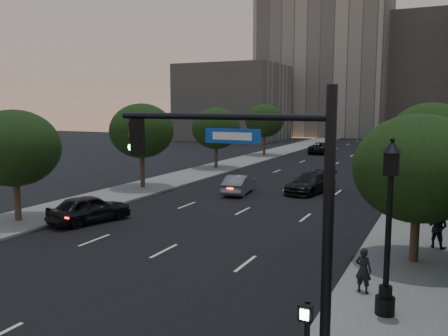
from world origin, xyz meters
The scene contains 26 objects.
ground centered at (0.00, 0.00, 0.00)m, with size 160.00×160.00×0.00m, color black.
road_surface centered at (0.00, 30.00, 0.01)m, with size 16.00×140.00×0.02m, color black.
sidewalk_right centered at (10.25, 30.00, 0.07)m, with size 4.50×140.00×0.15m, color slate.
sidewalk_left centered at (-10.25, 30.00, 0.07)m, with size 4.50×140.00×0.15m, color slate.
office_block_left centered at (-14.00, 92.00, 16.00)m, with size 26.00×20.00×32.00m, color gray.
office_block_mid centered at (6.00, 102.00, 13.00)m, with size 22.00×18.00×26.00m, color #99958C.
office_block_filler centered at (-26.00, 70.00, 7.00)m, with size 18.00×16.00×14.00m, color #99958C.
tree_right_a centered at (10.30, 8.00, 4.02)m, with size 5.20×5.20×6.24m.
tree_right_b centered at (10.30, 20.00, 4.52)m, with size 5.20×5.20×6.74m.
tree_right_c centered at (10.30, 33.00, 4.02)m, with size 5.20×5.20×6.24m.
tree_right_d centered at (10.30, 47.00, 4.52)m, with size 5.20×5.20×6.74m.
tree_right_e centered at (10.30, 62.00, 4.02)m, with size 5.20×5.20×6.24m.
tree_left_a centered at (-10.30, 6.00, 4.21)m, with size 5.00×5.00×6.34m.
tree_left_b centered at (-10.30, 18.00, 4.58)m, with size 5.00×5.00×6.71m.
tree_left_c centered at (-10.30, 31.00, 4.21)m, with size 5.00×5.00×6.34m.
tree_left_d centered at (-10.30, 45.00, 4.58)m, with size 5.00×5.00×6.71m.
traffic_signal_mast centered at (7.99, -2.46, 3.67)m, with size 5.68×0.56×7.00m.
street_lamp centered at (9.86, 2.20, 2.63)m, with size 0.64×0.64×5.62m.
sedan_near_left centered at (-6.67, 7.75, 0.80)m, with size 1.89×4.70×1.60m, color black.
sedan_mid_left centered at (-2.58, 19.34, 0.72)m, with size 1.53×4.37×1.44m, color slate.
sedan_far_left centered at (-4.30, 51.20, 0.78)m, with size 2.59×5.61×1.56m, color black.
sedan_near_right centered at (2.13, 21.96, 0.76)m, with size 2.13×5.24×1.52m, color black.
sedan_far_right centered at (3.91, 41.48, 0.79)m, with size 1.86×4.62×1.57m, color slate.
pedestrian_a centered at (8.96, 3.68, 0.94)m, with size 0.58×0.38×1.58m, color black.
pedestrian_b centered at (11.11, 10.49, 1.11)m, with size 0.93×0.72×1.91m, color black.
pedestrian_c centered at (9.61, 15.02, 1.07)m, with size 1.07×0.45×1.83m, color black.
Camera 1 is at (11.36, -12.53, 6.57)m, focal length 38.00 mm.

